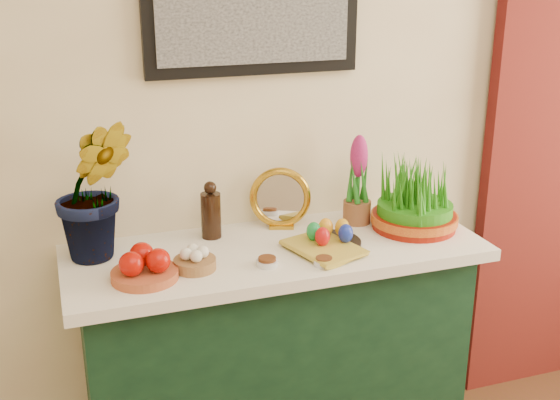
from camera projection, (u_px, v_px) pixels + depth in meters
The scene contains 13 objects.
sideboard at pixel (276, 365), 2.51m from camera, with size 1.30×0.45×0.85m, color #13361E.
tablecloth at pixel (275, 251), 2.37m from camera, with size 1.40×0.55×0.04m, color silver.
hyacinth_green at pixel (93, 168), 2.17m from camera, with size 0.30×0.26×0.61m, color #247E20.
apple_bowl at pixel (144, 266), 2.10m from camera, with size 0.24×0.24×0.10m.
garlic_basket at pixel (195, 260), 2.17m from camera, with size 0.15×0.15×0.07m.
vinegar_cruet at pixel (211, 213), 2.40m from camera, with size 0.07×0.07×0.20m.
mirror at pixel (280, 199), 2.49m from camera, with size 0.22×0.12×0.22m.
book at pixel (301, 254), 2.25m from camera, with size 0.17×0.25×0.03m, color gold.
spice_dish_left at pixel (267, 262), 2.21m from camera, with size 0.07×0.07×0.03m.
spice_dish_right at pixel (324, 262), 2.21m from camera, with size 0.07×0.07×0.03m.
egg_plate at pixel (330, 238), 2.35m from camera, with size 0.27×0.27×0.09m.
hyacinth_pink at pixel (358, 184), 2.52m from camera, with size 0.10×0.10×0.33m.
wheatgrass_sabzeh at pixel (415, 199), 2.48m from camera, with size 0.31×0.31×0.25m.
Camera 1 is at (-0.83, -0.06, 1.82)m, focal length 45.00 mm.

